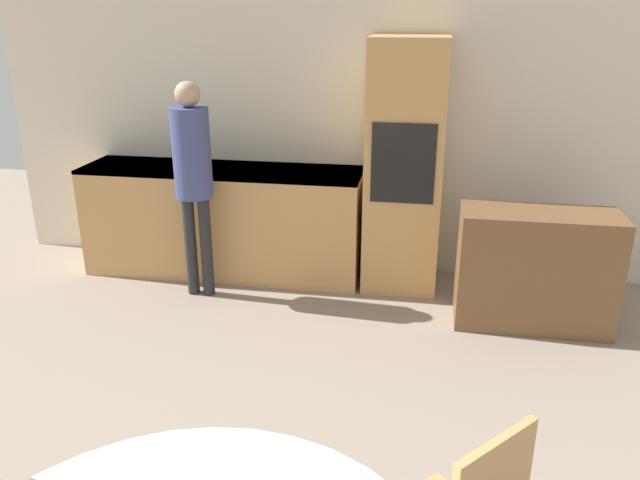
# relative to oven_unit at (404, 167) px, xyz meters

# --- Properties ---
(wall_back) EXTENTS (6.48, 0.05, 2.60)m
(wall_back) POSITION_rel_oven_unit_xyz_m (-0.29, 0.34, 0.31)
(wall_back) COLOR silver
(wall_back) RESTS_ON ground_plane
(kitchen_counter) EXTENTS (2.34, 0.60, 0.92)m
(kitchen_counter) POSITION_rel_oven_unit_xyz_m (-1.50, -0.01, -0.51)
(kitchen_counter) COLOR tan
(kitchen_counter) RESTS_ON ground_plane
(oven_unit) EXTENTS (0.59, 0.59, 1.97)m
(oven_unit) POSITION_rel_oven_unit_xyz_m (0.00, 0.00, 0.00)
(oven_unit) COLOR tan
(oven_unit) RESTS_ON ground_plane
(sideboard) EXTENTS (1.08, 0.45, 0.85)m
(sideboard) POSITION_rel_oven_unit_xyz_m (0.97, -0.57, -0.56)
(sideboard) COLOR brown
(sideboard) RESTS_ON ground_plane
(person_standing) EXTENTS (0.29, 0.29, 1.67)m
(person_standing) POSITION_rel_oven_unit_xyz_m (-1.56, -0.49, 0.07)
(person_standing) COLOR #262628
(person_standing) RESTS_ON ground_plane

